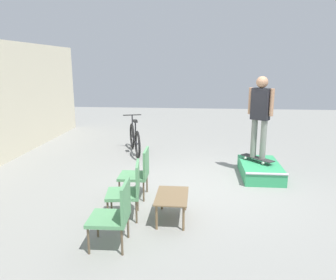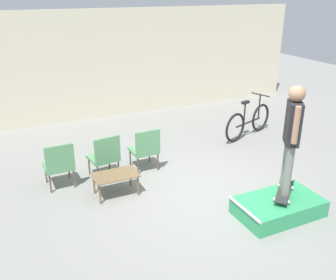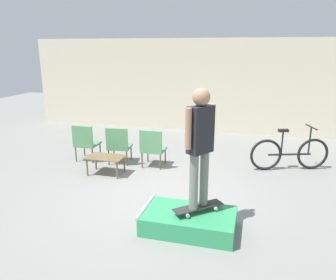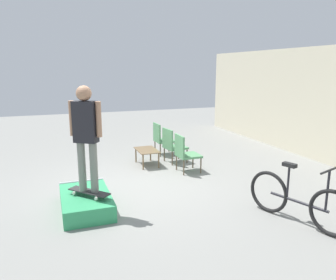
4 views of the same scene
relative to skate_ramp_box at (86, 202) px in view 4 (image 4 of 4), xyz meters
name	(u,v)px [view 4 (image 4 of 4)]	position (x,y,z in m)	size (l,w,h in m)	color
ground_plane	(135,186)	(-0.84, 1.10, -0.14)	(24.00, 24.00, 0.00)	gray
house_wall_back	(329,106)	(-0.84, 6.19, 1.36)	(12.00, 0.06, 3.00)	beige
skate_ramp_box	(86,202)	(0.00, 0.00, 0.00)	(1.42, 0.83, 0.31)	#339E60
skateboard_on_ramp	(89,192)	(0.13, 0.05, 0.23)	(0.73, 0.68, 0.07)	#2D2D2D
person_skater	(86,130)	(0.13, 0.05, 1.30)	(0.38, 0.49, 1.79)	gray
coffee_table	(147,152)	(-2.23, 1.78, 0.21)	(0.80, 0.50, 0.41)	brown
patio_chair_left	(162,138)	(-3.09, 2.47, 0.35)	(0.54, 0.54, 0.91)	brown
patio_chair_center	(172,144)	(-2.22, 2.47, 0.35)	(0.59, 0.59, 0.91)	brown
patio_chair_right	(185,152)	(-1.37, 2.47, 0.35)	(0.53, 0.53, 0.91)	brown
bicycle	(298,200)	(1.69, 3.13, 0.24)	(1.74, 0.71, 1.02)	black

